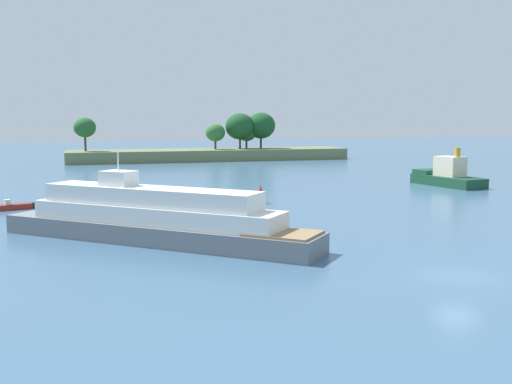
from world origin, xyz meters
name	(u,v)px	position (x,y,z in m)	size (l,w,h in m)	color
ground_plane	(458,276)	(0.00, 0.00, 0.00)	(400.00, 400.00, 0.00)	#3D607F
treeline_island	(216,146)	(7.29, 95.94, 2.86)	(57.61, 10.76, 9.88)	#66754C
white_riverboat	(154,219)	(-15.51, 14.66, 1.73)	(21.58, 19.94, 6.50)	slate
small_motorboat	(11,207)	(-27.12, 34.24, 0.30)	(4.23, 2.27, 1.04)	maroon
tugboat	(447,176)	(26.10, 40.55, 1.31)	(5.60, 10.84, 5.10)	#19472D
channel_buoy_red	(261,196)	(-2.26, 31.75, 0.81)	(0.70, 0.70, 1.90)	red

